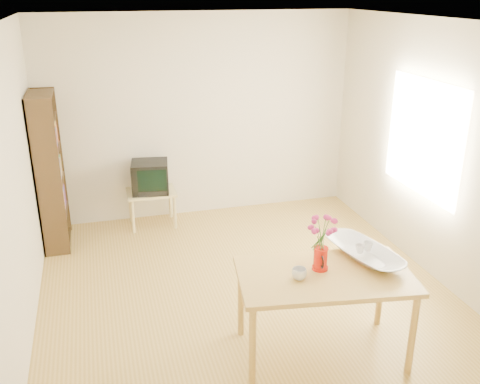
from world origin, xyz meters
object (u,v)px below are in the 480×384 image
object	(u,v)px
table	(324,283)
mug	(299,274)
bowl	(366,230)
pitcher	(320,259)
television	(150,176)

from	to	relation	value
table	mug	distance (m)	0.26
bowl	pitcher	bearing A→B (deg)	-168.47
bowl	table	bearing A→B (deg)	-158.30
mug	bowl	xyz separation A→B (m)	(0.65, 0.19, 0.20)
table	mug	size ratio (longest dim) A/B	12.60
table	mug	world-z (taller)	mug
table	mug	bearing A→B (deg)	-165.97
table	television	distance (m)	3.14
table	pitcher	xyz separation A→B (m)	(-0.01, 0.08, 0.17)
pitcher	mug	bearing A→B (deg)	-140.89
table	television	world-z (taller)	television
table	television	xyz separation A→B (m)	(-1.04, 2.97, -0.01)
pitcher	table	bearing A→B (deg)	-69.18
table	bowl	size ratio (longest dim) A/B	2.79
pitcher	bowl	distance (m)	0.47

